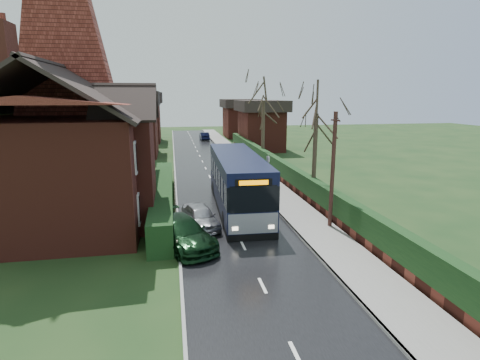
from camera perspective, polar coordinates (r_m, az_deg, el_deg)
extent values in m
plane|color=#2E431D|center=(20.25, -0.61, -7.83)|extent=(140.00, 140.00, 0.00)
cube|color=black|center=(29.72, -3.86, -1.11)|extent=(6.00, 100.00, 0.02)
cube|color=slate|center=(30.46, 4.11, -0.66)|extent=(2.50, 100.00, 0.14)
cube|color=gray|center=(30.19, 1.90, -0.75)|extent=(0.12, 100.00, 0.14)
cube|color=gray|center=(29.54, -9.75, -1.27)|extent=(0.12, 100.00, 0.10)
cube|color=black|center=(24.52, -11.64, -2.44)|extent=(1.20, 16.00, 1.60)
cube|color=#5E231A|center=(30.82, 6.91, -0.12)|extent=(0.30, 50.00, 0.60)
cube|color=black|center=(30.64, 6.95, 1.52)|extent=(0.60, 50.00, 1.20)
cube|color=#5E231A|center=(24.73, -23.76, 2.08)|extent=(8.00, 14.00, 6.00)
cube|color=#5E231A|center=(21.22, -16.37, 1.04)|extent=(2.50, 4.00, 6.00)
cube|color=brown|center=(20.64, -32.52, 16.64)|extent=(0.90, 1.40, 2.20)
cube|color=brown|center=(28.18, -20.99, 16.19)|extent=(0.90, 1.40, 2.20)
cube|color=silver|center=(19.56, -15.10, -4.08)|extent=(0.08, 1.20, 1.60)
cube|color=black|center=(19.56, -15.01, -4.08)|extent=(0.03, 0.95, 1.35)
cube|color=silver|center=(18.99, -15.55, 3.45)|extent=(0.08, 1.20, 1.60)
cube|color=black|center=(18.99, -15.46, 3.46)|extent=(0.03, 0.95, 1.35)
cube|color=silver|center=(23.41, -14.34, -1.28)|extent=(0.08, 1.20, 1.60)
cube|color=black|center=(23.41, -14.27, -1.28)|extent=(0.03, 0.95, 1.35)
cube|color=silver|center=(22.94, -14.70, 5.03)|extent=(0.08, 1.20, 1.60)
cube|color=black|center=(22.94, -14.62, 5.04)|extent=(0.03, 0.95, 1.35)
cube|color=silver|center=(27.31, -13.80, 0.73)|extent=(0.08, 1.20, 1.60)
cube|color=black|center=(27.31, -13.74, 0.73)|extent=(0.03, 0.95, 1.35)
cube|color=silver|center=(26.90, -14.09, 6.15)|extent=(0.08, 1.20, 1.60)
cube|color=black|center=(26.90, -14.03, 6.15)|extent=(0.03, 0.95, 1.35)
cube|color=silver|center=(29.76, -13.53, 1.71)|extent=(0.08, 1.20, 1.60)
cube|color=black|center=(29.75, -13.48, 1.71)|extent=(0.03, 0.95, 1.35)
cube|color=silver|center=(29.38, -13.80, 6.69)|extent=(0.08, 1.20, 1.60)
cube|color=black|center=(29.38, -13.74, 6.70)|extent=(0.03, 0.95, 1.35)
cube|color=black|center=(24.00, -0.41, -2.11)|extent=(3.00, 11.54, 1.19)
cube|color=black|center=(23.72, -0.41, 0.73)|extent=(3.02, 11.54, 1.25)
cube|color=black|center=(23.54, -0.42, 3.04)|extent=(3.00, 11.54, 0.69)
cube|color=black|center=(24.21, -0.40, -3.89)|extent=(3.00, 11.54, 0.36)
cube|color=gray|center=(18.65, 2.02, -6.61)|extent=(2.50, 0.21, 1.04)
cube|color=black|center=(18.24, 2.07, -2.93)|extent=(2.35, 0.16, 1.35)
cube|color=black|center=(18.03, 2.09, -0.38)|extent=(1.82, 0.14, 0.36)
cube|color=#FF8C00|center=(18.00, 2.11, -0.41)|extent=(1.43, 0.09, 0.23)
cube|color=black|center=(18.88, 2.01, -8.65)|extent=(2.56, 0.23, 0.31)
cube|color=#FFF2CC|center=(18.53, -0.75, -7.42)|extent=(0.29, 0.06, 0.19)
cube|color=#FFF2CC|center=(18.84, 4.80, -7.11)|extent=(0.29, 0.06, 0.19)
cylinder|color=black|center=(20.51, -2.26, -6.07)|extent=(0.33, 1.01, 1.00)
cylinder|color=black|center=(20.88, 4.21, -5.76)|extent=(0.33, 1.01, 1.00)
cylinder|color=black|center=(27.53, -3.89, -1.18)|extent=(0.33, 1.01, 1.00)
cylinder|color=black|center=(27.80, 0.95, -1.02)|extent=(0.33, 1.01, 1.00)
imported|color=silver|center=(20.77, -6.08, -5.53)|extent=(2.25, 3.91, 1.25)
imported|color=black|center=(18.32, -8.85, -7.90)|extent=(3.72, 5.25, 1.41)
imported|color=black|center=(61.67, -5.46, 6.66)|extent=(1.47, 3.89, 1.27)
cylinder|color=slate|center=(25.82, 4.26, 0.29)|extent=(0.09, 0.09, 3.12)
cube|color=white|center=(25.56, 4.30, 3.22)|extent=(0.10, 0.47, 0.36)
cube|color=white|center=(25.64, 4.29, 2.24)|extent=(0.08, 0.43, 0.31)
cylinder|color=#321A16|center=(20.48, 13.93, 1.23)|extent=(0.22, 0.22, 6.32)
cube|color=#321A16|center=(20.13, 14.34, 8.80)|extent=(0.17, 0.81, 0.07)
cylinder|color=#372B20|center=(25.15, 11.28, 3.07)|extent=(0.29, 0.29, 5.99)
cylinder|color=#3A2F22|center=(38.65, 3.52, 7.08)|extent=(0.36, 0.36, 6.62)
cylinder|color=#33271E|center=(36.19, -20.99, 5.90)|extent=(0.30, 0.30, 6.65)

